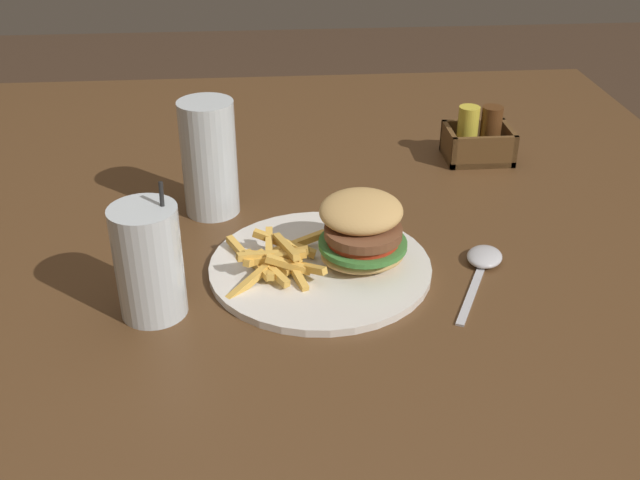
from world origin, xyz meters
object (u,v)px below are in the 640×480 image
at_px(beer_glass, 209,161).
at_px(spoon, 483,260).
at_px(condiment_caddy, 478,140).
at_px(juice_glass, 149,265).
at_px(meal_plate_near, 337,250).

height_order(beer_glass, spoon, beer_glass).
bearing_deg(beer_glass, condiment_caddy, 19.71).
height_order(juice_glass, condiment_caddy, juice_glass).
relative_size(meal_plate_near, spoon, 1.64).
bearing_deg(spoon, beer_glass, 89.05).
bearing_deg(meal_plate_near, juice_glass, -161.27).
bearing_deg(spoon, condiment_caddy, 12.40).
bearing_deg(condiment_caddy, meal_plate_near, -129.24).
bearing_deg(meal_plate_near, spoon, -1.30).
height_order(meal_plate_near, spoon, meal_plate_near).
relative_size(meal_plate_near, condiment_caddy, 2.61).
xyz_separation_m(meal_plate_near, beer_glass, (-0.17, 0.18, 0.05)).
height_order(meal_plate_near, juice_glass, juice_glass).
bearing_deg(condiment_caddy, juice_glass, -140.48).
bearing_deg(meal_plate_near, condiment_caddy, 50.76).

